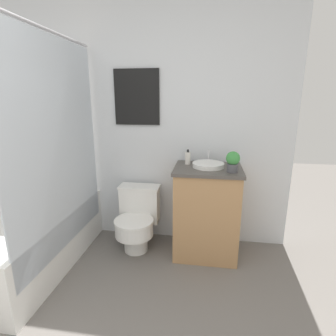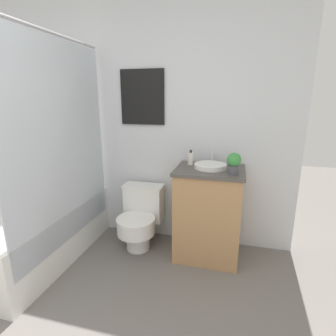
{
  "view_description": "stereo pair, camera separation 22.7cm",
  "coord_description": "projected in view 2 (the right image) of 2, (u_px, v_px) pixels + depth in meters",
  "views": [
    {
      "loc": [
        0.75,
        -0.4,
        1.49
      ],
      "look_at": [
        0.42,
        1.77,
        0.9
      ],
      "focal_mm": 28.0,
      "sensor_mm": 36.0,
      "label": 1
    },
    {
      "loc": [
        0.97,
        -0.35,
        1.49
      ],
      "look_at": [
        0.42,
        1.77,
        0.9
      ],
      "focal_mm": 28.0,
      "sensor_mm": 36.0,
      "label": 2
    }
  ],
  "objects": [
    {
      "name": "soap_bottle",
      "position": [
        191.0,
        158.0,
        2.49
      ],
      "size": [
        0.05,
        0.05,
        0.14
      ],
      "color": "silver",
      "rests_on": "vanity"
    },
    {
      "name": "shower_area",
      "position": [
        43.0,
        229.0,
        2.46
      ],
      "size": [
        0.65,
        1.42,
        1.98
      ],
      "color": "white",
      "rests_on": "ground_plane"
    },
    {
      "name": "vanity",
      "position": [
        208.0,
        213.0,
        2.47
      ],
      "size": [
        0.62,
        0.5,
        0.87
      ],
      "color": "#AD7F51",
      "rests_on": "ground_plane"
    },
    {
      "name": "potted_plant",
      "position": [
        234.0,
        163.0,
        2.17
      ],
      "size": [
        0.12,
        0.12,
        0.18
      ],
      "color": "#4C4C51",
      "rests_on": "vanity"
    },
    {
      "name": "toilet",
      "position": [
        140.0,
        217.0,
        2.68
      ],
      "size": [
        0.42,
        0.53,
        0.62
      ],
      "color": "white",
      "rests_on": "ground_plane"
    },
    {
      "name": "wall_back",
      "position": [
        141.0,
        122.0,
        2.72
      ],
      "size": [
        3.15,
        0.07,
        2.5
      ],
      "color": "silver",
      "rests_on": "ground_plane"
    },
    {
      "name": "sink",
      "position": [
        210.0,
        166.0,
        2.38
      ],
      "size": [
        0.29,
        0.33,
        0.13
      ],
      "color": "white",
      "rests_on": "vanity"
    }
  ]
}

